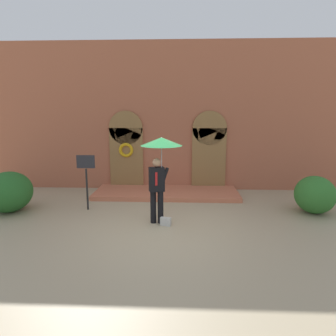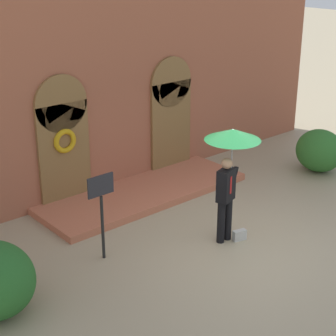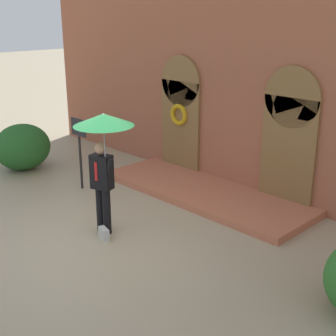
{
  "view_description": "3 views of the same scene",
  "coord_description": "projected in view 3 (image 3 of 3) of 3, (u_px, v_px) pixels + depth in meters",
  "views": [
    {
      "loc": [
        0.53,
        -7.56,
        3.04
      ],
      "look_at": [
        0.12,
        1.81,
        1.25
      ],
      "focal_mm": 32.0,
      "sensor_mm": 36.0,
      "label": 1
    },
    {
      "loc": [
        -7.59,
        -6.66,
        5.61
      ],
      "look_at": [
        -0.31,
        1.8,
        1.18
      ],
      "focal_mm": 60.0,
      "sensor_mm": 36.0,
      "label": 2
    },
    {
      "loc": [
        6.65,
        -4.61,
        4.11
      ],
      "look_at": [
        0.14,
        1.75,
        1.02
      ],
      "focal_mm": 50.0,
      "sensor_mm": 36.0,
      "label": 3
    }
  ],
  "objects": [
    {
      "name": "ground_plane",
      "position": [
        97.0,
        238.0,
        8.87
      ],
      "size": [
        80.0,
        80.0,
        0.0
      ],
      "primitive_type": "plane",
      "color": "tan"
    },
    {
      "name": "building_facade",
      "position": [
        238.0,
        75.0,
        10.77
      ],
      "size": [
        14.0,
        2.3,
        5.6
      ],
      "color": "#9E563D",
      "rests_on": "ground"
    },
    {
      "name": "person_with_umbrella",
      "position": [
        103.0,
        138.0,
        8.46
      ],
      "size": [
        1.1,
        1.1,
        2.36
      ],
      "color": "black",
      "rests_on": "ground"
    },
    {
      "name": "handbag",
      "position": [
        104.0,
        234.0,
        8.8
      ],
      "size": [
        0.3,
        0.19,
        0.22
      ],
      "primitive_type": "cube",
      "rotation": [
        0.0,
        0.0,
        -0.27
      ],
      "color": "#B7B7B2",
      "rests_on": "ground"
    },
    {
      "name": "sign_post",
      "position": [
        79.0,
        142.0,
        10.97
      ],
      "size": [
        0.56,
        0.06,
        1.72
      ],
      "color": "black",
      "rests_on": "ground"
    },
    {
      "name": "shrub_left",
      "position": [
        22.0,
        147.0,
        12.54
      ],
      "size": [
        1.35,
        1.51,
        1.23
      ],
      "primitive_type": "ellipsoid",
      "color": "#235B23",
      "rests_on": "ground"
    }
  ]
}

